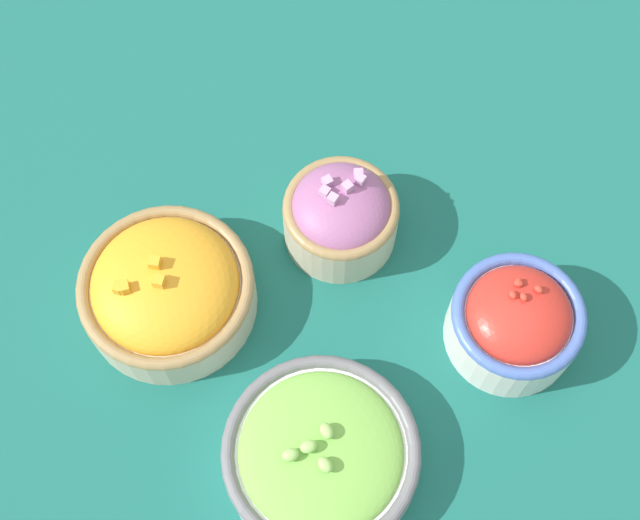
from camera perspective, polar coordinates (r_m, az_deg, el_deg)
ground_plane at (r=0.86m, az=0.00°, el=-0.82°), size 3.00×3.00×0.00m
bowl_red_onion at (r=0.85m, az=1.34°, el=2.92°), size 0.11×0.11×0.09m
bowl_cherry_tomatoes at (r=0.82m, az=12.39°, el=-3.84°), size 0.12×0.12×0.08m
bowl_squash at (r=0.83m, az=-9.77°, el=-1.87°), size 0.16×0.16×0.08m
bowl_lettuce at (r=0.78m, az=0.07°, el=-12.29°), size 0.17×0.17×0.06m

